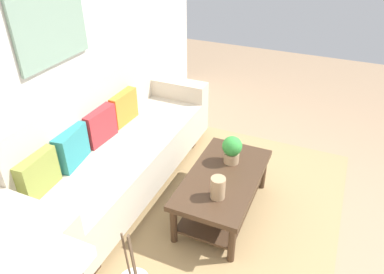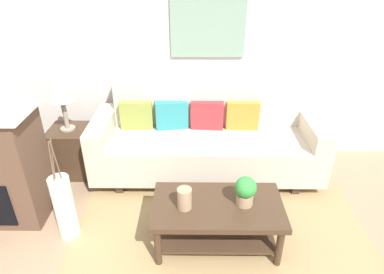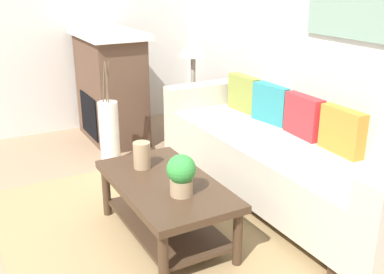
# 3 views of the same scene
# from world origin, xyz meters

# --- Properties ---
(ground_plane) EXTENTS (9.35, 9.35, 0.00)m
(ground_plane) POSITION_xyz_m (0.00, 0.00, 0.00)
(ground_plane) COLOR #9E7F60
(wall_back) EXTENTS (5.35, 0.10, 2.70)m
(wall_back) POSITION_xyz_m (0.00, 2.25, 1.35)
(wall_back) COLOR silver
(wall_back) RESTS_ON ground_plane
(area_rug) EXTENTS (2.68, 1.81, 0.01)m
(area_rug) POSITION_xyz_m (0.00, 0.50, 0.01)
(area_rug) COLOR #A38456
(area_rug) RESTS_ON ground_plane
(couch) EXTENTS (2.49, 0.84, 1.08)m
(couch) POSITION_xyz_m (-0.11, 1.71, 0.43)
(couch) COLOR beige
(couch) RESTS_ON ground_plane
(throw_pillow_olive) EXTENTS (0.37, 0.14, 0.32)m
(throw_pillow_olive) POSITION_xyz_m (-0.90, 1.84, 0.68)
(throw_pillow_olive) COLOR olive
(throw_pillow_olive) RESTS_ON couch
(throw_pillow_teal) EXTENTS (0.37, 0.17, 0.32)m
(throw_pillow_teal) POSITION_xyz_m (-0.50, 1.84, 0.68)
(throw_pillow_teal) COLOR teal
(throw_pillow_teal) RESTS_ON couch
(throw_pillow_crimson) EXTENTS (0.37, 0.14, 0.32)m
(throw_pillow_crimson) POSITION_xyz_m (-0.11, 1.84, 0.68)
(throw_pillow_crimson) COLOR red
(throw_pillow_crimson) RESTS_ON couch
(throw_pillow_orange) EXTENTS (0.36, 0.14, 0.32)m
(throw_pillow_orange) POSITION_xyz_m (0.29, 1.84, 0.68)
(throw_pillow_orange) COLOR orange
(throw_pillow_orange) RESTS_ON couch
(coffee_table) EXTENTS (1.10, 0.60, 0.43)m
(coffee_table) POSITION_xyz_m (-0.05, 0.62, 0.31)
(coffee_table) COLOR #422D1E
(coffee_table) RESTS_ON ground_plane
(tabletop_vase) EXTENTS (0.12, 0.12, 0.19)m
(tabletop_vase) POSITION_xyz_m (-0.33, 0.57, 0.52)
(tabletop_vase) COLOR tan
(tabletop_vase) RESTS_ON coffee_table
(potted_plant_tabletop) EXTENTS (0.18, 0.18, 0.26)m
(potted_plant_tabletop) POSITION_xyz_m (0.17, 0.62, 0.57)
(potted_plant_tabletop) COLOR tan
(potted_plant_tabletop) RESTS_ON coffee_table
(floor_vase_branch_a) EXTENTS (0.04, 0.01, 0.36)m
(floor_vase_branch_a) POSITION_xyz_m (-1.36, 0.69, 0.81)
(floor_vase_branch_a) COLOR brown
(floor_vase_branch_a) RESTS_ON floor_vase
(floor_vase_branch_b) EXTENTS (0.03, 0.05, 0.36)m
(floor_vase_branch_b) POSITION_xyz_m (-1.39, 0.71, 0.81)
(floor_vase_branch_b) COLOR brown
(floor_vase_branch_b) RESTS_ON floor_vase
(floor_vase_branch_c) EXTENTS (0.02, 0.04, 0.36)m
(floor_vase_branch_c) POSITION_xyz_m (-1.39, 0.67, 0.81)
(floor_vase_branch_c) COLOR brown
(floor_vase_branch_c) RESTS_ON floor_vase
(framed_painting) EXTENTS (0.81, 0.03, 0.67)m
(framed_painting) POSITION_xyz_m (-0.11, 2.18, 1.58)
(framed_painting) COLOR gray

